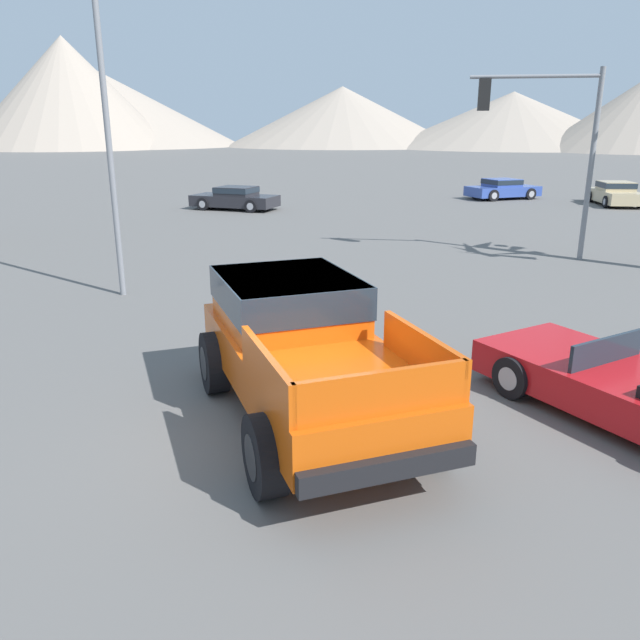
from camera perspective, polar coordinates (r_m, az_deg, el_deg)
name	(u,v)px	position (r m, az deg, el deg)	size (l,w,h in m)	color
ground_plane	(281,427)	(8.78, -3.55, -9.73)	(320.00, 320.00, 0.00)	#5B5956
orange_pickup_truck	(301,342)	(8.78, -1.72, -1.99)	(4.19, 5.49, 1.90)	#CC4C0C
red_convertible_car	(635,391)	(9.84, 26.83, -5.82)	(4.26, 4.64, 1.09)	#B21419
parked_car_dark	(235,198)	(32.07, -7.76, 11.01)	(4.51, 2.60, 1.13)	#232328
parked_car_tan	(615,193)	(37.15, 25.39, 10.43)	(2.08, 4.17, 1.22)	tan
parked_car_blue	(502,189)	(38.05, 16.34, 11.45)	(4.44, 3.58, 1.14)	#334C9E
traffic_light_main	(545,128)	(20.58, 19.86, 16.19)	(3.81, 0.38, 5.64)	slate
street_lamp_post	(103,83)	(15.76, -19.23, 19.80)	(0.90, 0.24, 8.28)	slate
distant_mountain_range	(260,110)	(132.76, -5.48, 18.59)	(153.65, 67.33, 20.09)	gray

